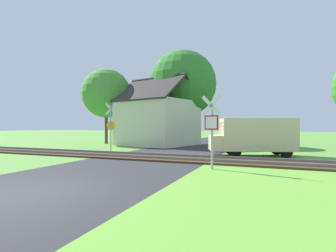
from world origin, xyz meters
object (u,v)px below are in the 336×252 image
(crossing_sign_far, at_px, (111,124))
(mail_truck, at_px, (254,135))
(tree_center, at_px, (183,84))
(house, at_px, (158,121))
(stop_sign_near, at_px, (212,127))
(tree_left, at_px, (106,93))

(crossing_sign_far, relative_size, mail_truck, 0.66)
(tree_center, relative_size, mail_truck, 1.80)
(crossing_sign_far, distance_m, house, 7.10)
(mail_truck, bearing_deg, stop_sign_near, 148.34)
(house, height_order, tree_center, tree_center)
(house, xyz_separation_m, tree_center, (1.67, 2.55, 3.80))
(stop_sign_near, distance_m, tree_left, 17.73)
(house, bearing_deg, tree_left, -160.41)
(house, xyz_separation_m, mail_truck, (9.05, -6.19, -1.01))
(stop_sign_near, relative_size, tree_left, 0.41)
(stop_sign_near, bearing_deg, house, -46.67)
(stop_sign_near, distance_m, house, 14.11)
(stop_sign_near, bearing_deg, crossing_sign_far, -19.92)
(stop_sign_near, xyz_separation_m, tree_center, (-6.04, 14.37, 4.26))
(crossing_sign_far, height_order, house, house)
(house, distance_m, tree_center, 4.87)
(house, relative_size, tree_left, 1.04)
(tree_left, height_order, mail_truck, tree_left)
(mail_truck, bearing_deg, tree_left, 50.12)
(tree_left, bearing_deg, tree_center, 22.52)
(house, distance_m, tree_left, 6.17)
(tree_center, relative_size, tree_left, 1.25)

